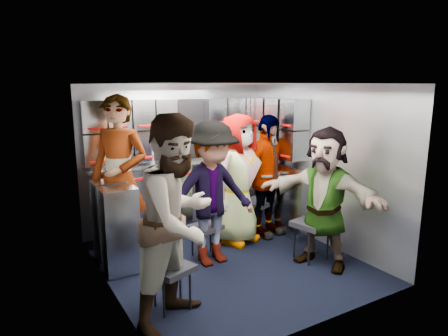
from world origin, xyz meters
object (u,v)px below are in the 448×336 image
attendant_arc_a (178,220)px  attendant_standing (120,179)px  jump_seat_mid_right (258,204)px  jump_seat_near_right (312,225)px  jump_seat_mid_left (206,229)px  attendant_arc_d (266,176)px  jump_seat_center (231,207)px  attendant_arc_e (324,198)px  jump_seat_near_left (172,271)px  attendant_arc_c (238,179)px  attendant_arc_b (212,194)px

attendant_arc_a → attendant_standing: bearing=62.7°
jump_seat_mid_right → jump_seat_near_right: 1.11m
jump_seat_mid_left → attendant_standing: bearing=150.1°
attendant_standing → attendant_arc_d: attendant_standing is taller
jump_seat_center → attendant_arc_e: 1.42m
jump_seat_near_left → attendant_arc_c: 1.87m
attendant_arc_d → jump_seat_near_left: bearing=-164.5°
jump_seat_near_right → attendant_arc_b: 1.27m
jump_seat_near_left → attendant_arc_d: attendant_arc_d is taller
jump_seat_center → attendant_arc_a: size_ratio=0.28×
jump_seat_center → jump_seat_near_right: (0.46, -1.11, -0.01)m
jump_seat_near_left → attendant_arc_a: attendant_arc_a is taller
attendant_arc_c → attendant_arc_d: 0.46m
attendant_arc_c → jump_seat_mid_left: bearing=-177.7°
attendant_standing → jump_seat_mid_right: bearing=43.5°
jump_seat_center → attendant_arc_b: size_ratio=0.31×
attendant_arc_c → attendant_arc_e: (0.46, -1.11, -0.05)m
jump_seat_near_right → jump_seat_mid_left: bearing=147.0°
attendant_standing → attendant_arc_e: bearing=10.9°
attendant_arc_c → jump_seat_near_right: bearing=-81.2°
jump_seat_near_left → attendant_arc_e: attendant_arc_e is taller
jump_seat_mid_left → attendant_arc_a: size_ratio=0.23×
attendant_standing → attendant_arc_e: attendant_standing is taller
jump_seat_mid_left → attendant_arc_c: 0.83m
jump_seat_center → jump_seat_mid_right: (0.46, 0.01, -0.04)m
jump_seat_near_left → attendant_arc_a: (0.00, -0.18, 0.55)m
jump_seat_near_left → attendant_arc_a: bearing=-90.0°
attendant_standing → attendant_arc_c: attendant_standing is taller
jump_seat_center → attendant_standing: size_ratio=0.26×
jump_seat_mid_left → jump_seat_mid_right: jump_seat_mid_right is taller
jump_seat_mid_left → jump_seat_center: 0.74m
jump_seat_mid_left → jump_seat_mid_right: size_ratio=0.85×
jump_seat_mid_right → attendant_arc_e: size_ratio=0.30×
jump_seat_near_right → attendant_standing: size_ratio=0.24×
jump_seat_mid_left → attendant_arc_a: (-0.82, -1.05, 0.57)m
jump_seat_near_right → attendant_standing: 2.37m
jump_seat_center → attendant_arc_e: (0.46, -1.29, 0.38)m
jump_seat_mid_left → jump_seat_mid_right: 1.15m
jump_seat_near_right → attendant_arc_d: attendant_arc_d is taller
attendant_arc_d → jump_seat_near_right: bearing=-104.5°
attendant_arc_c → attendant_arc_e: size_ratio=1.06×
attendant_arc_b → attendant_arc_c: size_ratio=0.98×
attendant_arc_a → attendant_arc_b: (0.82, 0.87, -0.08)m
jump_seat_near_right → attendant_arc_e: size_ratio=0.30×
jump_seat_near_right → attendant_arc_e: (-0.00, -0.18, 0.39)m
jump_seat_mid_right → attendant_arc_d: 0.48m
jump_seat_mid_right → attendant_arc_b: attendant_arc_b is taller
attendant_arc_e → jump_seat_near_right: bearing=158.3°
jump_seat_mid_left → attendant_arc_a: bearing=-127.9°
attendant_standing → attendant_arc_c: size_ratio=1.15×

